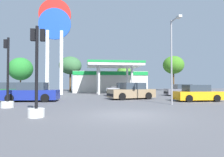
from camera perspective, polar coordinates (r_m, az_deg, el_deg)
name	(u,v)px	position (r m, az deg, el deg)	size (l,w,h in m)	color
ground_plane	(126,115)	(9.68, 4.32, -10.73)	(90.00, 90.00, 0.00)	#56565B
gas_station	(109,81)	(34.26, -0.84, -0.69)	(12.55, 12.73, 4.70)	beige
station_pole_sign	(55,32)	(28.55, -16.69, 13.00)	(4.42, 0.56, 13.43)	white
car_0	(131,92)	(19.25, 5.81, -3.91)	(4.85, 2.88, 1.63)	black
car_1	(125,90)	(23.97, 3.91, -3.43)	(4.59, 2.13, 1.64)	black
car_2	(182,90)	(26.09, 20.06, -3.35)	(4.19, 2.07, 1.46)	black
car_3	(197,94)	(18.44, 24.07, -4.17)	(4.05, 1.91, 1.43)	black
car_4	(32,93)	(18.12, -22.83, -3.93)	(4.70, 2.31, 1.65)	black
car_5	(14,91)	(22.60, -27.14, -3.36)	(4.90, 2.74, 1.66)	black
traffic_signal_0	(37,89)	(9.57, -21.55, -2.85)	(0.75, 0.75, 4.24)	silver
traffic_signal_1	(7,90)	(14.07, -28.72, -3.14)	(0.77, 0.77, 4.53)	silver
tree_0	(21,69)	(42.29, -25.57, 2.58)	(4.69, 4.69, 6.71)	brown
tree_1	(70,66)	(39.93, -12.31, 3.80)	(4.53, 4.53, 7.04)	brown
tree_2	(124,73)	(40.07, 3.62, 1.80)	(2.95, 2.95, 5.34)	brown
tree_3	(173,65)	(43.74, 17.85, 3.85)	(4.49, 4.49, 7.53)	brown
corner_streetlamp	(173,53)	(14.71, 17.66, 7.38)	(0.24, 1.48, 6.24)	gray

